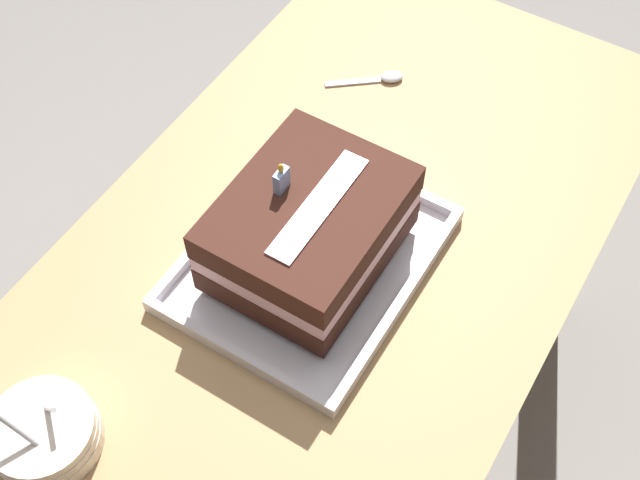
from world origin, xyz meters
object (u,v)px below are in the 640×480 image
Objects in this scene: bowl_stack at (45,434)px; serving_spoon_near_tray at (384,78)px; foil_tray at (310,261)px; birthday_cake at (309,228)px.

bowl_stack is 1.18× the size of serving_spoon_near_tray.
birthday_cake reaches higher than foil_tray.
serving_spoon_near_tray is at bearing 13.31° from foil_tray.
bowl_stack is (-0.36, 0.12, 0.02)m from foil_tray.
bowl_stack is at bearing 161.18° from foil_tray.
serving_spoon_near_tray is (0.35, 0.08, -0.00)m from foil_tray.
foil_tray is 0.35m from serving_spoon_near_tray.
foil_tray is at bearing -166.69° from serving_spoon_near_tray.
foil_tray is at bearing -90.00° from birthday_cake.
bowl_stack reaches higher than foil_tray.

